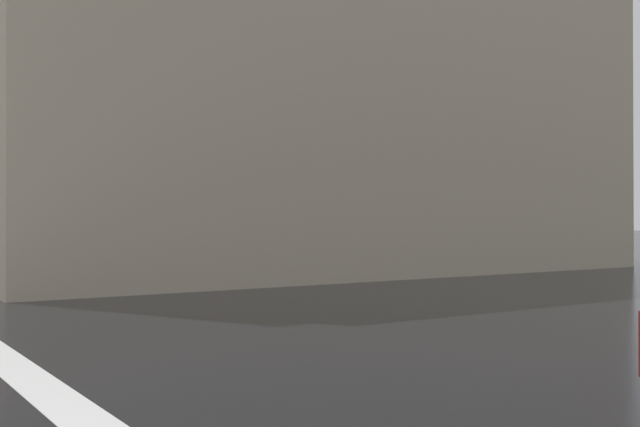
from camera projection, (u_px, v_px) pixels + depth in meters
name	position (u px, v px, depth m)	size (l,w,h in m)	color
haussmann_block_corner	(279.00, 5.00, 27.87)	(14.53, 21.76, 19.78)	tan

